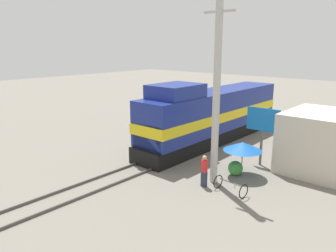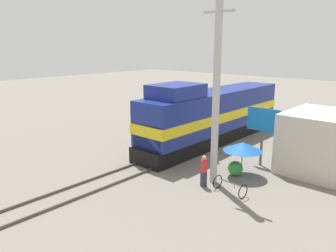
% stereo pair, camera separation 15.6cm
% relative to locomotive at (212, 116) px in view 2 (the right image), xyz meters
% --- Properties ---
extents(ground_plane, '(120.00, 120.00, 0.00)m').
position_rel_locomotive_xyz_m(ground_plane, '(0.00, -5.14, -2.16)').
color(ground_plane, slate).
extents(rail_near, '(0.08, 40.32, 0.15)m').
position_rel_locomotive_xyz_m(rail_near, '(-0.72, -5.14, -2.08)').
color(rail_near, '#4C4742').
rests_on(rail_near, ground_plane).
extents(rail_far, '(0.08, 40.32, 0.15)m').
position_rel_locomotive_xyz_m(rail_far, '(0.72, -5.14, -2.08)').
color(rail_far, '#4C4742').
rests_on(rail_far, ground_plane).
extents(locomotive, '(2.88, 15.76, 4.96)m').
position_rel_locomotive_xyz_m(locomotive, '(0.00, 0.00, 0.00)').
color(locomotive, black).
rests_on(locomotive, ground_plane).
extents(utility_pole, '(1.80, 0.39, 10.34)m').
position_rel_locomotive_xyz_m(utility_pole, '(4.53, -6.35, 3.07)').
color(utility_pole, '#B2B2AD').
rests_on(utility_pole, ground_plane).
extents(vendor_umbrella, '(2.25, 2.25, 2.04)m').
position_rel_locomotive_xyz_m(vendor_umbrella, '(5.22, -4.46, -0.38)').
color(vendor_umbrella, '#4C4C4C').
rests_on(vendor_umbrella, ground_plane).
extents(billboard_sign, '(2.15, 0.12, 3.70)m').
position_rel_locomotive_xyz_m(billboard_sign, '(5.26, -2.10, 0.60)').
color(billboard_sign, '#595959').
rests_on(billboard_sign, ground_plane).
extents(shrub_cluster, '(0.87, 0.87, 0.87)m').
position_rel_locomotive_xyz_m(shrub_cluster, '(4.96, -4.69, -1.73)').
color(shrub_cluster, '#388C38').
rests_on(shrub_cluster, ground_plane).
extents(person_bystander, '(0.34, 0.34, 1.76)m').
position_rel_locomotive_xyz_m(person_bystander, '(4.48, -7.21, -1.20)').
color(person_bystander, '#2D3347').
rests_on(person_bystander, ground_plane).
extents(bicycle, '(1.75, 0.93, 0.75)m').
position_rel_locomotive_xyz_m(bicycle, '(5.99, -7.00, -1.78)').
color(bicycle, black).
rests_on(bicycle, ground_plane).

